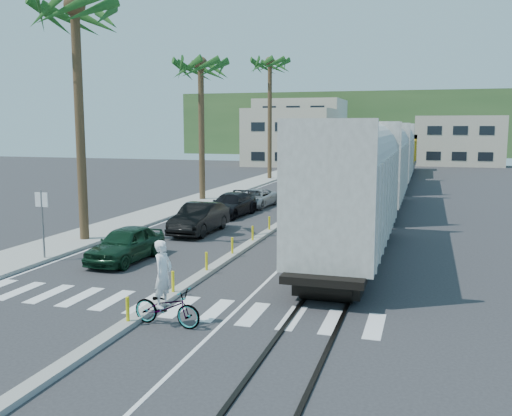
{
  "coord_description": "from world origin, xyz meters",
  "views": [
    {
      "loc": [
        7.96,
        -17.8,
        5.63
      ],
      "look_at": [
        0.71,
        6.21,
        2.0
      ],
      "focal_mm": 40.0,
      "sensor_mm": 36.0,
      "label": 1
    }
  ],
  "objects_px": {
    "street_sign": "(42,215)",
    "car_second": "(199,218)",
    "car_lead": "(126,244)",
    "cyclist": "(166,299)"
  },
  "relations": [
    {
      "from": "street_sign",
      "to": "cyclist",
      "type": "bearing_deg",
      "value": -34.15
    },
    {
      "from": "street_sign",
      "to": "car_second",
      "type": "height_order",
      "value": "street_sign"
    },
    {
      "from": "street_sign",
      "to": "car_lead",
      "type": "distance_m",
      "value": 3.66
    },
    {
      "from": "car_lead",
      "to": "car_second",
      "type": "relative_size",
      "value": 0.91
    },
    {
      "from": "car_second",
      "to": "car_lead",
      "type": "bearing_deg",
      "value": -93.5
    },
    {
      "from": "street_sign",
      "to": "car_second",
      "type": "bearing_deg",
      "value": 63.64
    },
    {
      "from": "car_lead",
      "to": "cyclist",
      "type": "xyz_separation_m",
      "value": [
        5.03,
        -6.6,
        0.06
      ]
    },
    {
      "from": "street_sign",
      "to": "car_lead",
      "type": "height_order",
      "value": "street_sign"
    },
    {
      "from": "car_lead",
      "to": "cyclist",
      "type": "distance_m",
      "value": 8.29
    },
    {
      "from": "street_sign",
      "to": "cyclist",
      "type": "height_order",
      "value": "street_sign"
    }
  ]
}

